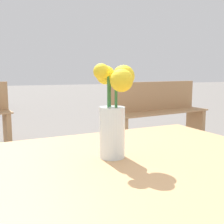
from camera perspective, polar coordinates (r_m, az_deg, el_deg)
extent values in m
cube|color=tan|center=(0.84, 9.34, -11.79)|extent=(1.02, 1.06, 0.03)
cylinder|color=tan|center=(1.53, 12.34, -16.97)|extent=(0.05, 0.05, 0.69)
cylinder|color=silver|center=(0.89, 0.00, -4.14)|extent=(0.08, 0.08, 0.16)
cylinder|color=silver|center=(0.90, 0.00, -6.17)|extent=(0.07, 0.07, 0.09)
cylinder|color=#337038|center=(0.88, 0.75, -1.45)|extent=(0.01, 0.01, 0.23)
sphere|color=yellow|center=(0.87, 2.36, 7.28)|extent=(0.07, 0.07, 0.07)
cylinder|color=#337038|center=(0.89, -0.44, -1.17)|extent=(0.01, 0.01, 0.23)
sphere|color=yellow|center=(0.90, -1.32, 7.52)|extent=(0.06, 0.06, 0.06)
cylinder|color=#337038|center=(0.87, -0.75, -0.88)|extent=(0.01, 0.01, 0.25)
sphere|color=yellow|center=(0.85, -2.19, 8.22)|extent=(0.05, 0.05, 0.05)
cylinder|color=#337038|center=(0.87, 0.88, -2.04)|extent=(0.01, 0.01, 0.21)
sphere|color=yellow|center=(0.83, 1.95, 6.42)|extent=(0.07, 0.07, 0.07)
cube|color=tan|center=(3.91, 9.93, 0.01)|extent=(1.52, 0.60, 0.02)
cube|color=tan|center=(4.01, 8.51, 3.26)|extent=(1.47, 0.28, 0.40)
cube|color=tan|center=(4.42, 16.58, -2.23)|extent=(0.11, 0.33, 0.43)
cube|color=tan|center=(3.55, 1.44, -4.41)|extent=(0.11, 0.33, 0.43)
cube|color=tan|center=(4.18, -20.52, -2.99)|extent=(0.11, 0.33, 0.43)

